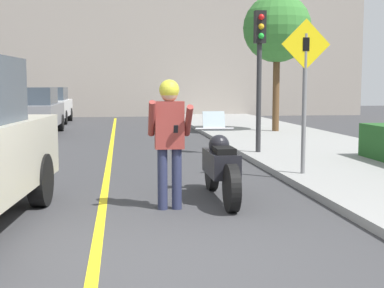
{
  "coord_description": "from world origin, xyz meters",
  "views": [
    {
      "loc": [
        -0.33,
        -5.12,
        1.72
      ],
      "look_at": [
        0.76,
        2.96,
        0.84
      ],
      "focal_mm": 50.0,
      "sensor_mm": 36.0,
      "label": 1
    }
  ],
  "objects_px": {
    "crossing_sign": "(305,81)",
    "parked_car_white": "(49,105)",
    "street_tree": "(277,29)",
    "parked_car_grey": "(32,111)",
    "person_biker": "(169,129)",
    "traffic_light": "(260,54)",
    "motorcycle": "(221,166)"
  },
  "relations": [
    {
      "from": "motorcycle",
      "to": "crossing_sign",
      "type": "height_order",
      "value": "crossing_sign"
    },
    {
      "from": "crossing_sign",
      "to": "parked_car_grey",
      "type": "relative_size",
      "value": 0.67
    },
    {
      "from": "parked_car_grey",
      "to": "parked_car_white",
      "type": "height_order",
      "value": "same"
    },
    {
      "from": "parked_car_white",
      "to": "parked_car_grey",
      "type": "bearing_deg",
      "value": -88.06
    },
    {
      "from": "street_tree",
      "to": "motorcycle",
      "type": "bearing_deg",
      "value": -110.64
    },
    {
      "from": "person_biker",
      "to": "parked_car_white",
      "type": "relative_size",
      "value": 0.43
    },
    {
      "from": "motorcycle",
      "to": "parked_car_grey",
      "type": "height_order",
      "value": "parked_car_grey"
    },
    {
      "from": "motorcycle",
      "to": "street_tree",
      "type": "xyz_separation_m",
      "value": [
        4.02,
        10.68,
        3.22
      ]
    },
    {
      "from": "traffic_light",
      "to": "parked_car_grey",
      "type": "height_order",
      "value": "traffic_light"
    },
    {
      "from": "street_tree",
      "to": "parked_car_white",
      "type": "bearing_deg",
      "value": 140.29
    },
    {
      "from": "motorcycle",
      "to": "street_tree",
      "type": "relative_size",
      "value": 0.47
    },
    {
      "from": "parked_car_grey",
      "to": "traffic_light",
      "type": "bearing_deg",
      "value": -47.79
    },
    {
      "from": "motorcycle",
      "to": "parked_car_grey",
      "type": "bearing_deg",
      "value": 111.33
    },
    {
      "from": "street_tree",
      "to": "parked_car_white",
      "type": "relative_size",
      "value": 1.15
    },
    {
      "from": "motorcycle",
      "to": "traffic_light",
      "type": "relative_size",
      "value": 0.67
    },
    {
      "from": "parked_car_grey",
      "to": "parked_car_white",
      "type": "distance_m",
      "value": 6.19
    },
    {
      "from": "traffic_light",
      "to": "parked_car_grey",
      "type": "relative_size",
      "value": 0.81
    },
    {
      "from": "person_biker",
      "to": "traffic_light",
      "type": "height_order",
      "value": "traffic_light"
    },
    {
      "from": "traffic_light",
      "to": "parked_car_white",
      "type": "bearing_deg",
      "value": 116.61
    },
    {
      "from": "crossing_sign",
      "to": "street_tree",
      "type": "bearing_deg",
      "value": 76.56
    },
    {
      "from": "traffic_light",
      "to": "parked_car_grey",
      "type": "bearing_deg",
      "value": 132.21
    },
    {
      "from": "person_biker",
      "to": "traffic_light",
      "type": "xyz_separation_m",
      "value": [
        2.66,
        5.27,
        1.36
      ]
    },
    {
      "from": "street_tree",
      "to": "parked_car_grey",
      "type": "distance_m",
      "value": 9.19
    },
    {
      "from": "crossing_sign",
      "to": "parked_car_grey",
      "type": "bearing_deg",
      "value": 121.9
    },
    {
      "from": "crossing_sign",
      "to": "parked_car_white",
      "type": "distance_m",
      "value": 17.86
    },
    {
      "from": "parked_car_grey",
      "to": "parked_car_white",
      "type": "bearing_deg",
      "value": 91.94
    },
    {
      "from": "traffic_light",
      "to": "person_biker",
      "type": "bearing_deg",
      "value": -116.77
    },
    {
      "from": "person_biker",
      "to": "parked_car_grey",
      "type": "bearing_deg",
      "value": 107.05
    },
    {
      "from": "person_biker",
      "to": "crossing_sign",
      "type": "bearing_deg",
      "value": 37.34
    },
    {
      "from": "street_tree",
      "to": "parked_car_grey",
      "type": "height_order",
      "value": "street_tree"
    },
    {
      "from": "motorcycle",
      "to": "street_tree",
      "type": "bearing_deg",
      "value": 69.36
    },
    {
      "from": "traffic_light",
      "to": "street_tree",
      "type": "bearing_deg",
      "value": 69.78
    }
  ]
}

